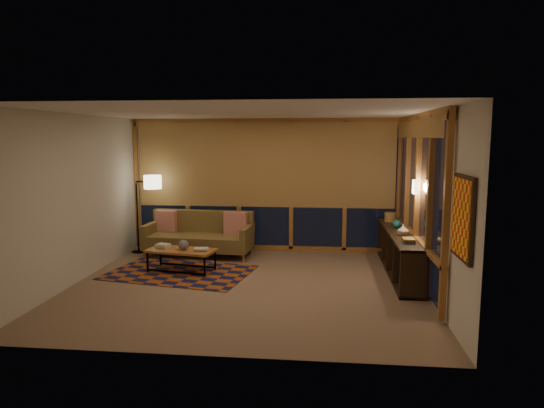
# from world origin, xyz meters

# --- Properties ---
(floor) EXTENTS (5.50, 5.00, 0.01)m
(floor) POSITION_xyz_m (0.00, 0.00, 0.00)
(floor) COLOR #7D644E
(floor) RESTS_ON ground
(ceiling) EXTENTS (5.50, 5.00, 0.01)m
(ceiling) POSITION_xyz_m (0.00, 0.00, 2.70)
(ceiling) COLOR silver
(ceiling) RESTS_ON walls
(walls) EXTENTS (5.51, 5.01, 2.70)m
(walls) POSITION_xyz_m (0.00, 0.00, 1.35)
(walls) COLOR silver
(walls) RESTS_ON floor
(window_wall_back) EXTENTS (5.30, 0.16, 2.60)m
(window_wall_back) POSITION_xyz_m (0.00, 2.43, 1.35)
(window_wall_back) COLOR #AC7A2F
(window_wall_back) RESTS_ON walls
(window_wall_right) EXTENTS (0.16, 3.70, 2.60)m
(window_wall_right) POSITION_xyz_m (2.68, 0.60, 1.35)
(window_wall_right) COLOR #AC7A2F
(window_wall_right) RESTS_ON walls
(wall_art) EXTENTS (0.06, 0.74, 0.94)m
(wall_art) POSITION_xyz_m (2.71, -1.85, 1.45)
(wall_art) COLOR red
(wall_art) RESTS_ON walls
(wall_sconce) EXTENTS (0.12, 0.18, 0.22)m
(wall_sconce) POSITION_xyz_m (2.62, 0.45, 1.55)
(wall_sconce) COLOR #FAECC0
(wall_sconce) RESTS_ON walls
(sofa) EXTENTS (2.13, 0.98, 0.85)m
(sofa) POSITION_xyz_m (-1.25, 1.83, 0.42)
(sofa) COLOR brown
(sofa) RESTS_ON floor
(pillow_left) EXTENTS (0.44, 0.20, 0.42)m
(pillow_left) POSITION_xyz_m (-1.98, 2.08, 0.64)
(pillow_left) COLOR #B51A09
(pillow_left) RESTS_ON sofa
(pillow_right) EXTENTS (0.47, 0.20, 0.45)m
(pillow_right) POSITION_xyz_m (-0.52, 1.93, 0.65)
(pillow_right) COLOR #B51A09
(pillow_right) RESTS_ON sofa
(area_rug) EXTENTS (2.61, 1.98, 0.01)m
(area_rug) POSITION_xyz_m (-1.27, 0.60, 0.01)
(area_rug) COLOR #914314
(area_rug) RESTS_ON floor
(coffee_table) EXTENTS (1.25, 0.74, 0.39)m
(coffee_table) POSITION_xyz_m (-1.26, 0.70, 0.20)
(coffee_table) COLOR #AC7A2F
(coffee_table) RESTS_ON floor
(book_stack_a) EXTENTS (0.30, 0.27, 0.07)m
(book_stack_a) POSITION_xyz_m (-1.62, 0.80, 0.43)
(book_stack_a) COLOR beige
(book_stack_a) RESTS_ON coffee_table
(book_stack_b) EXTENTS (0.29, 0.24, 0.05)m
(book_stack_b) POSITION_xyz_m (-0.90, 0.66, 0.42)
(book_stack_b) COLOR beige
(book_stack_b) RESTS_ON coffee_table
(ceramic_pot) EXTENTS (0.18, 0.18, 0.18)m
(ceramic_pot) POSITION_xyz_m (-1.21, 0.67, 0.48)
(ceramic_pot) COLOR #232228
(ceramic_pot) RESTS_ON coffee_table
(floor_lamp) EXTENTS (0.57, 0.42, 1.59)m
(floor_lamp) POSITION_xyz_m (-2.55, 2.00, 0.79)
(floor_lamp) COLOR black
(floor_lamp) RESTS_ON floor
(bookshelf) EXTENTS (0.40, 2.91, 0.73)m
(bookshelf) POSITION_xyz_m (2.49, 1.00, 0.36)
(bookshelf) COLOR black
(bookshelf) RESTS_ON floor
(basket) EXTENTS (0.27, 0.27, 0.17)m
(basket) POSITION_xyz_m (2.47, 1.99, 0.81)
(basket) COLOR #AD7D3E
(basket) RESTS_ON bookshelf
(teal_bowl) EXTENTS (0.16, 0.16, 0.15)m
(teal_bowl) POSITION_xyz_m (2.49, 1.31, 0.80)
(teal_bowl) COLOR #156465
(teal_bowl) RESTS_ON bookshelf
(vase) EXTENTS (0.21, 0.21, 0.19)m
(vase) POSITION_xyz_m (2.49, 0.64, 0.82)
(vase) COLOR #BDAA91
(vase) RESTS_ON bookshelf
(shelf_book_stack) EXTENTS (0.19, 0.25, 0.07)m
(shelf_book_stack) POSITION_xyz_m (2.49, 0.10, 0.76)
(shelf_book_stack) COLOR beige
(shelf_book_stack) RESTS_ON bookshelf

